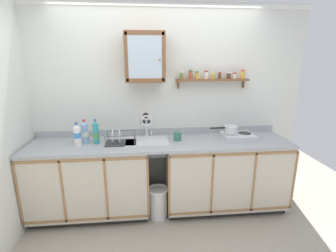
% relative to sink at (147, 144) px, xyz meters
% --- Properties ---
extents(floor, '(6.16, 6.16, 0.00)m').
position_rel_sink_xyz_m(floor, '(0.17, -0.37, -0.89)').
color(floor, '#9E9384').
rests_on(floor, ground).
extents(back_wall, '(3.76, 0.07, 2.55)m').
position_rel_sink_xyz_m(back_wall, '(0.17, 0.30, 0.40)').
color(back_wall, silver).
rests_on(back_wall, ground).
extents(lower_cabinet_run, '(1.41, 0.64, 0.89)m').
position_rel_sink_xyz_m(lower_cabinet_run, '(-0.70, -0.03, -0.44)').
color(lower_cabinet_run, black).
rests_on(lower_cabinet_run, ground).
extents(lower_cabinet_run_right, '(1.52, 0.64, 0.89)m').
position_rel_sink_xyz_m(lower_cabinet_run_right, '(0.98, -0.03, -0.44)').
color(lower_cabinet_run_right, black).
rests_on(lower_cabinet_run_right, ground).
extents(countertop, '(3.12, 0.66, 0.03)m').
position_rel_sink_xyz_m(countertop, '(0.17, -0.04, 0.02)').
color(countertop, '#9EA3A8').
rests_on(countertop, lower_cabinet_run).
extents(backsplash, '(3.12, 0.02, 0.08)m').
position_rel_sink_xyz_m(backsplash, '(0.17, 0.27, 0.08)').
color(backsplash, '#9EA3A8').
rests_on(backsplash, countertop).
extents(sink, '(0.51, 0.42, 0.44)m').
position_rel_sink_xyz_m(sink, '(0.00, 0.00, 0.00)').
color(sink, silver).
rests_on(sink, countertop).
extents(hot_plate_stove, '(0.38, 0.30, 0.07)m').
position_rel_sink_xyz_m(hot_plate_stove, '(1.13, -0.03, 0.07)').
color(hot_plate_stove, silver).
rests_on(hot_plate_stove, countertop).
extents(saucepan, '(0.36, 0.17, 0.09)m').
position_rel_sink_xyz_m(saucepan, '(1.03, -0.01, 0.16)').
color(saucepan, silver).
rests_on(saucepan, hot_plate_stove).
extents(bottle_detergent_teal_0, '(0.07, 0.07, 0.29)m').
position_rel_sink_xyz_m(bottle_detergent_teal_0, '(-0.59, -0.02, 0.17)').
color(bottle_detergent_teal_0, teal).
rests_on(bottle_detergent_teal_0, countertop).
extents(bottle_water_blue_1, '(0.08, 0.08, 0.28)m').
position_rel_sink_xyz_m(bottle_water_blue_1, '(-0.73, 0.03, 0.16)').
color(bottle_water_blue_1, '#8CB7E0').
rests_on(bottle_water_blue_1, countertop).
extents(bottle_opaque_white_2, '(0.08, 0.08, 0.28)m').
position_rel_sink_xyz_m(bottle_opaque_white_2, '(-0.79, -0.09, 0.17)').
color(bottle_opaque_white_2, white).
rests_on(bottle_opaque_white_2, countertop).
extents(dish_rack, '(0.35, 0.24, 0.17)m').
position_rel_sink_xyz_m(dish_rack, '(-0.32, -0.05, 0.07)').
color(dish_rack, '#333338').
rests_on(dish_rack, countertop).
extents(mug, '(0.09, 0.13, 0.10)m').
position_rel_sink_xyz_m(mug, '(0.37, 0.00, 0.09)').
color(mug, '#337259').
rests_on(mug, countertop).
extents(wall_cabinet, '(0.46, 0.32, 0.56)m').
position_rel_sink_xyz_m(wall_cabinet, '(-0.00, 0.13, 1.02)').
color(wall_cabinet, brown).
extents(spice_shelf, '(0.91, 0.14, 0.23)m').
position_rel_sink_xyz_m(spice_shelf, '(0.84, 0.21, 0.77)').
color(spice_shelf, brown).
extents(warning_sign, '(0.16, 0.01, 0.24)m').
position_rel_sink_xyz_m(warning_sign, '(-0.01, 0.28, 0.26)').
color(warning_sign, silver).
extents(trash_bin, '(0.25, 0.25, 0.38)m').
position_rel_sink_xyz_m(trash_bin, '(0.11, -0.19, -0.69)').
color(trash_bin, silver).
rests_on(trash_bin, ground).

